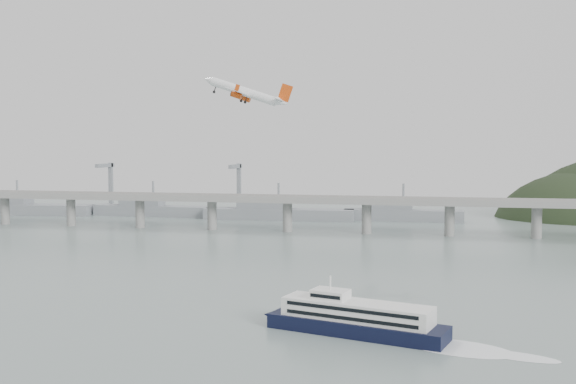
# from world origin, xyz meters

# --- Properties ---
(ground) EXTENTS (900.00, 900.00, 0.00)m
(ground) POSITION_xyz_m (0.00, 0.00, 0.00)
(ground) COLOR slate
(ground) RESTS_ON ground
(bridge) EXTENTS (800.00, 22.00, 23.90)m
(bridge) POSITION_xyz_m (-1.15, 200.00, 17.65)
(bridge) COLOR gray
(bridge) RESTS_ON ground
(distant_fleet) EXTENTS (453.00, 60.90, 40.00)m
(distant_fleet) POSITION_xyz_m (-155.36, 265.08, 6.22)
(distant_fleet) COLOR slate
(distant_fleet) RESTS_ON ground
(ferry) EXTENTS (86.05, 33.46, 16.60)m
(ferry) POSITION_xyz_m (36.12, -20.73, 4.50)
(ferry) COLOR black
(ferry) RESTS_ON ground
(airliner) EXTENTS (40.59, 36.64, 15.48)m
(airliner) POSITION_xyz_m (-20.01, 63.44, 77.55)
(airliner) COLOR white
(airliner) RESTS_ON ground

